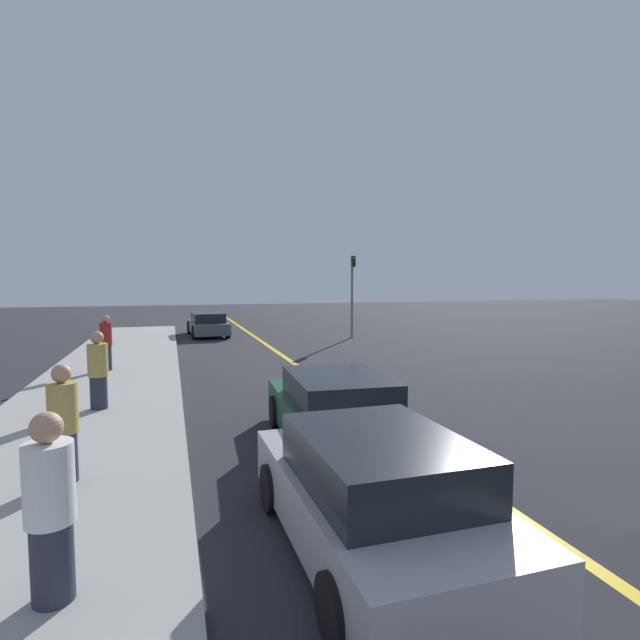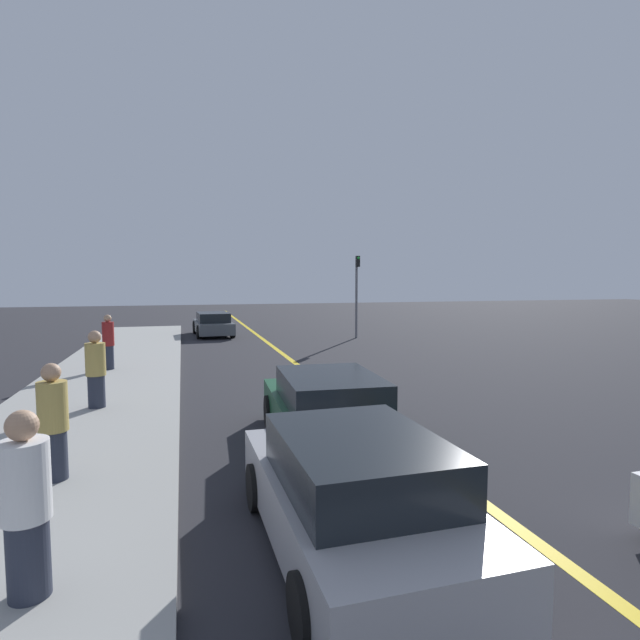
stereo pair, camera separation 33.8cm
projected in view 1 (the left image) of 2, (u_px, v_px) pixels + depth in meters
road_center_line at (292, 362)px, 17.99m from camera, size 0.20×60.00×0.01m
sidewalk_left at (109, 380)px, 14.37m from camera, size 3.93×31.98×0.16m
car_ahead_center at (374, 494)px, 5.45m from camera, size 1.98×4.07×1.36m
car_far_distant at (336, 410)px, 8.97m from camera, size 2.13×4.27×1.32m
car_parked_left_lot at (208, 324)px, 26.23m from camera, size 2.06×4.25×1.24m
pedestrian_near_curb at (50, 509)px, 4.36m from camera, size 0.42×0.42×1.70m
pedestrian_mid_group at (63, 424)px, 6.94m from camera, size 0.40×0.40×1.67m
pedestrian_far_standing at (98, 371)px, 10.89m from camera, size 0.42×0.42×1.71m
pedestrian_by_sign at (106, 343)px, 15.50m from camera, size 0.35×0.35×1.73m
traffic_light at (352, 288)px, 25.19m from camera, size 0.18×0.40×4.15m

